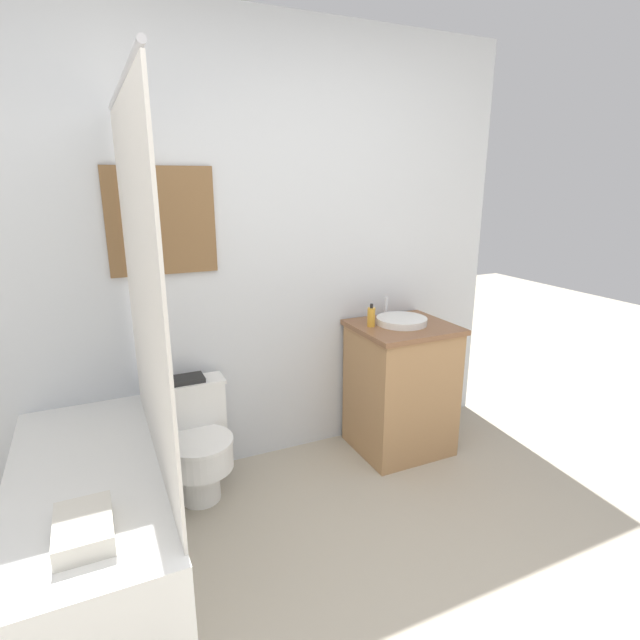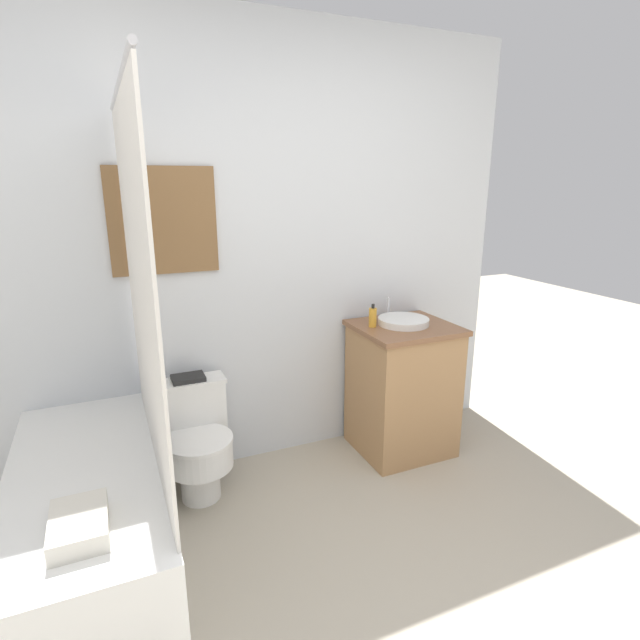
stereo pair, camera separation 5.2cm
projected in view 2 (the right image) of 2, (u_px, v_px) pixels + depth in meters
wall_back at (242, 254)px, 2.78m from camera, size 3.37×0.07×2.50m
shower_area at (93, 514)px, 2.07m from camera, size 0.59×1.38×1.98m
toilet at (196, 439)px, 2.66m from camera, size 0.39×0.47×0.62m
vanity at (402, 388)px, 3.09m from camera, size 0.58×0.53×0.82m
sink at (403, 321)px, 3.00m from camera, size 0.30×0.34×0.13m
soap_bottle at (373, 317)px, 2.94m from camera, size 0.05×0.05×0.14m
book_on_tank at (188, 378)px, 2.68m from camera, size 0.17×0.12×0.02m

